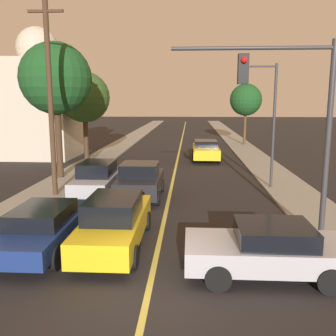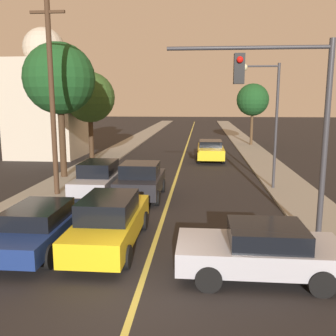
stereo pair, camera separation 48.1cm
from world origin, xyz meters
name	(u,v)px [view 1 (the left image)]	position (x,y,z in m)	size (l,w,h in m)	color
ground_plane	(147,298)	(0.00, 0.00, 0.00)	(200.00, 200.00, 0.00)	black
road_surface	(182,140)	(0.00, 36.00, 0.01)	(9.70, 80.00, 0.01)	black
sidewalk_left	(131,139)	(-6.10, 36.00, 0.06)	(2.50, 80.00, 0.12)	gray
sidewalk_right	(234,140)	(6.10, 36.00, 0.06)	(2.50, 80.00, 0.12)	gray
car_near_lane_front	(115,221)	(-1.36, 3.05, 0.83)	(1.84, 5.09, 1.66)	gold
car_near_lane_second	(140,181)	(-1.36, 9.04, 0.85)	(2.05, 3.98, 1.70)	black
car_outer_lane_front	(45,226)	(-3.49, 2.77, 0.74)	(1.89, 4.89, 1.39)	navy
car_outer_lane_second	(98,178)	(-3.49, 9.64, 0.82)	(1.87, 4.87, 1.65)	#A5A8B2
car_far_oncoming	(206,150)	(2.18, 20.82, 0.80)	(2.06, 5.18, 1.52)	gold
car_crossing_right	(268,249)	(3.04, 1.35, 0.73)	(4.27, 2.08, 1.40)	#A5A8B2
traffic_signal_mast	(293,107)	(4.12, 3.84, 4.36)	(4.98, 0.42, 6.25)	#333338
streetlamp_right	(265,107)	(4.70, 11.29, 4.22)	(1.95, 0.36, 6.25)	#333338
utility_pole_left	(50,96)	(-5.45, 9.03, 4.74)	(1.60, 0.24, 8.92)	#422D1E
tree_left_near	(84,98)	(-6.96, 19.97, 4.78)	(3.77, 3.77, 6.57)	#3D2B1C
tree_left_far	(56,79)	(-6.63, 13.14, 5.76)	(4.04, 4.04, 7.69)	#3D2B1C
tree_right_near	(246,100)	(6.55, 30.66, 4.62)	(3.21, 3.21, 6.13)	#4C3823
domed_building_left	(41,101)	(-11.03, 21.72, 4.48)	(5.35, 5.35, 10.21)	#BCB29E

